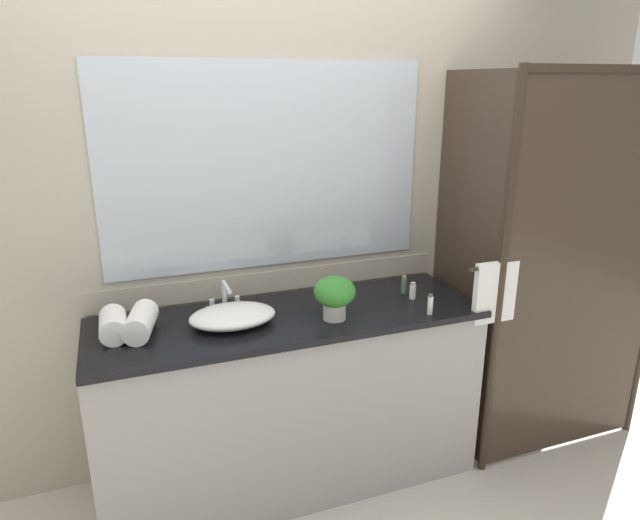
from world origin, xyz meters
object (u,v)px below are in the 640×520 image
amenity_bottle_lotion (413,291)px  sink_basin (233,316)px  amenity_bottle_shampoo (404,285)px  faucet (225,300)px  rolled_towel_near_edge (113,325)px  potted_plant (335,294)px  amenity_bottle_body_wash (430,305)px  rolled_towel_middle (141,322)px

amenity_bottle_lotion → sink_basin: bearing=179.5°
sink_basin → amenity_bottle_shampoo: bearing=4.8°
faucet → rolled_towel_near_edge: bearing=-165.9°
faucet → potted_plant: potted_plant is taller
amenity_bottle_body_wash → rolled_towel_near_edge: 1.39m
sink_basin → amenity_bottle_shampoo: (0.89, 0.08, 0.01)m
amenity_bottle_shampoo → rolled_towel_middle: (-1.28, -0.05, 0.01)m
sink_basin → rolled_towel_near_edge: size_ratio=1.86×
potted_plant → amenity_bottle_body_wash: 0.45m
amenity_bottle_lotion → rolled_towel_middle: (-1.28, 0.04, 0.02)m
faucet → rolled_towel_middle: size_ratio=0.70×
faucet → amenity_bottle_shampoo: bearing=-5.8°
amenity_bottle_shampoo → sink_basin: bearing=-175.2°
potted_plant → amenity_bottle_body_wash: size_ratio=2.02×
faucet → amenity_bottle_lotion: bearing=-11.0°
rolled_towel_near_edge → rolled_towel_middle: 0.11m
sink_basin → amenity_bottle_lotion: size_ratio=4.55×
potted_plant → rolled_towel_middle: 0.84m
sink_basin → rolled_towel_near_edge: 0.50m
sink_basin → amenity_bottle_lotion: amenity_bottle_lotion is taller
faucet → potted_plant: bearing=-31.2°
sink_basin → rolled_towel_near_edge: rolled_towel_near_edge is taller
faucet → rolled_towel_middle: bearing=-160.6°
amenity_bottle_body_wash → potted_plant: bearing=166.3°
potted_plant → rolled_towel_middle: size_ratio=0.82×
sink_basin → potted_plant: bearing=-13.0°
amenity_bottle_body_wash → rolled_towel_middle: rolled_towel_middle is taller
faucet → rolled_towel_middle: faucet is taller
potted_plant → amenity_bottle_shampoo: 0.49m
amenity_bottle_lotion → amenity_bottle_body_wash: 0.20m
potted_plant → amenity_bottle_shampoo: (0.45, 0.18, -0.08)m
amenity_bottle_lotion → amenity_bottle_body_wash: bearing=-96.0°
potted_plant → amenity_bottle_body_wash: potted_plant is taller
amenity_bottle_lotion → rolled_towel_near_edge: rolled_towel_near_edge is taller
sink_basin → amenity_bottle_body_wash: amenity_bottle_body_wash is taller
potted_plant → rolled_towel_middle: (-0.83, 0.13, -0.06)m
sink_basin → rolled_towel_middle: size_ratio=1.57×
amenity_bottle_body_wash → amenity_bottle_shampoo: size_ratio=1.08×
rolled_towel_near_edge → amenity_bottle_body_wash: bearing=-10.3°
faucet → rolled_towel_middle: 0.41m
faucet → potted_plant: 0.52m
rolled_towel_middle → rolled_towel_near_edge: bearing=173.8°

